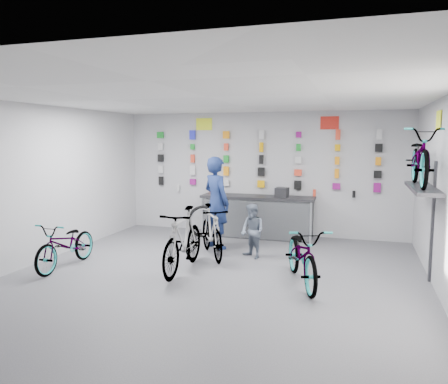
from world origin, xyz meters
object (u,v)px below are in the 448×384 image
(bike_left, at_px, (66,244))
(bike_center, at_px, (183,240))
(counter, at_px, (257,217))
(bike_right, at_px, (303,255))
(bike_service, at_px, (212,231))
(customer, at_px, (252,231))
(clerk, at_px, (216,203))

(bike_left, relative_size, bike_center, 0.88)
(counter, bearing_deg, bike_right, -64.68)
(bike_center, bearing_deg, counter, 75.84)
(bike_left, height_order, bike_service, bike_service)
(bike_right, relative_size, bike_service, 1.08)
(counter, relative_size, customer, 2.50)
(bike_right, height_order, customer, customer)
(bike_center, bearing_deg, bike_right, -4.09)
(bike_service, bearing_deg, clerk, 69.60)
(bike_service, relative_size, customer, 1.60)
(bike_service, height_order, customer, customer)
(bike_center, height_order, bike_service, bike_center)
(bike_center, bearing_deg, bike_service, 78.65)
(bike_left, bearing_deg, customer, 27.06)
(bike_service, xyz_separation_m, customer, (0.80, 0.16, 0.02))
(bike_left, relative_size, bike_service, 0.96)
(counter, distance_m, customer, 1.86)
(bike_right, height_order, clerk, clerk)
(bike_left, xyz_separation_m, bike_center, (2.13, 0.43, 0.13))
(counter, height_order, bike_service, bike_service)
(counter, relative_size, bike_service, 1.56)
(bike_left, xyz_separation_m, bike_right, (4.24, 0.36, 0.06))
(bike_center, distance_m, customer, 1.56)
(bike_right, distance_m, customer, 1.73)
(bike_right, bearing_deg, bike_service, 129.67)
(counter, height_order, clerk, clerk)
(clerk, bearing_deg, bike_right, 172.23)
(bike_center, distance_m, bike_right, 2.12)
(counter, distance_m, bike_right, 3.45)
(counter, relative_size, bike_left, 1.62)
(counter, bearing_deg, customer, -79.89)
(counter, xyz_separation_m, bike_left, (-2.77, -3.48, -0.05))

